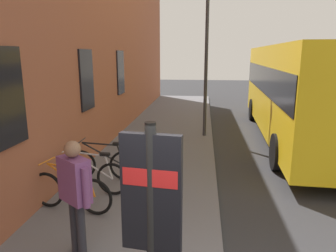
# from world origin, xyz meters

# --- Properties ---
(ground) EXTENTS (60.00, 60.00, 0.00)m
(ground) POSITION_xyz_m (6.00, -1.00, 0.00)
(ground) COLOR #2D2D30
(sidewalk_pavement) EXTENTS (24.00, 3.50, 0.12)m
(sidewalk_pavement) POSITION_xyz_m (8.00, 1.75, 0.06)
(sidewalk_pavement) COLOR slate
(sidewalk_pavement) RESTS_ON ground
(station_facade) EXTENTS (22.00, 0.65, 9.50)m
(station_facade) POSITION_xyz_m (8.99, 3.80, 4.74)
(station_facade) COLOR #9E563D
(station_facade) RESTS_ON ground
(bicycle_by_door) EXTENTS (0.52, 1.75, 0.97)m
(bicycle_by_door) POSITION_xyz_m (2.67, 2.84, 0.51)
(bicycle_by_door) COLOR black
(bicycle_by_door) RESTS_ON sidewalk_pavement
(bicycle_far_end) EXTENTS (0.48, 1.77, 0.97)m
(bicycle_far_end) POSITION_xyz_m (3.50, 2.76, 0.51)
(bicycle_far_end) COLOR black
(bicycle_far_end) RESTS_ON sidewalk_pavement
(bicycle_under_window) EXTENTS (0.48, 1.77, 0.97)m
(bicycle_under_window) POSITION_xyz_m (4.26, 2.72, 0.51)
(bicycle_under_window) COLOR black
(bicycle_under_window) RESTS_ON sidewalk_pavement
(transit_info_sign) EXTENTS (0.15, 0.56, 2.40)m
(transit_info_sign) POSITION_xyz_m (-0.11, 0.80, 1.72)
(transit_info_sign) COLOR black
(transit_info_sign) RESTS_ON sidewalk_pavement
(city_bus) EXTENTS (10.61, 3.03, 3.35)m
(city_bus) POSITION_xyz_m (9.02, -3.00, 1.92)
(city_bus) COLOR yellow
(city_bus) RESTS_ON ground
(pedestrian_crossing_street) EXTENTS (0.51, 0.56, 1.78)m
(pedestrian_crossing_street) POSITION_xyz_m (1.38, 2.17, 1.20)
(pedestrian_crossing_street) COLOR #26262D
(pedestrian_crossing_street) RESTS_ON sidewalk_pavement
(street_lamp) EXTENTS (0.28, 0.28, 5.42)m
(street_lamp) POSITION_xyz_m (8.75, 0.30, 3.32)
(street_lamp) COLOR #333338
(street_lamp) RESTS_ON sidewalk_pavement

